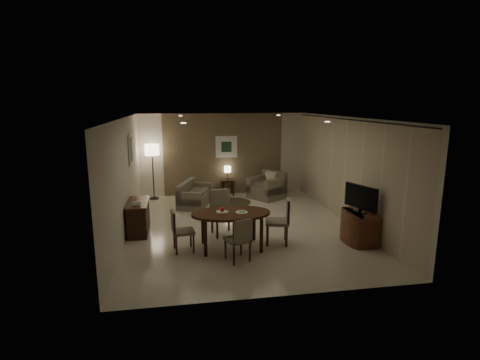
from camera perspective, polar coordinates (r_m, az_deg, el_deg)
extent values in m
cube|color=beige|center=(9.47, 0.21, -7.08)|extent=(5.50, 7.00, 0.00)
cube|color=white|center=(8.96, 0.22, 9.48)|extent=(5.50, 7.00, 0.00)
cube|color=#766249|center=(12.53, -2.56, 3.95)|extent=(5.50, 0.00, 2.70)
cube|color=beige|center=(9.07, -17.17, 0.38)|extent=(0.00, 7.00, 2.70)
cube|color=beige|center=(9.96, 16.00, 1.44)|extent=(0.00, 7.00, 2.70)
cube|color=#766249|center=(12.52, -2.55, 3.94)|extent=(3.96, 0.03, 2.70)
cylinder|color=black|center=(9.79, 16.06, 8.88)|extent=(0.03, 6.80, 0.03)
cube|color=silver|center=(12.48, -2.09, 5.08)|extent=(0.72, 0.03, 0.72)
cube|color=#1D3425|center=(12.46, -2.08, 5.07)|extent=(0.34, 0.01, 0.34)
cube|color=silver|center=(10.16, -16.34, 4.48)|extent=(0.03, 0.60, 0.80)
cube|color=gray|center=(10.16, -16.26, 4.48)|extent=(0.01, 0.46, 0.64)
cylinder|color=white|center=(7.03, -8.62, 8.58)|extent=(0.10, 0.10, 0.01)
cylinder|color=white|center=(7.62, 13.18, 8.65)|extent=(0.10, 0.10, 0.01)
cylinder|color=white|center=(10.63, -9.06, 9.63)|extent=(0.10, 0.10, 0.01)
cylinder|color=white|center=(11.03, 5.86, 9.79)|extent=(0.10, 0.10, 0.01)
cylinder|color=white|center=(7.92, -2.72, -4.87)|extent=(0.26, 0.26, 0.02)
cylinder|color=white|center=(7.88, 0.27, -4.94)|extent=(0.26, 0.26, 0.02)
sphere|color=red|center=(7.91, -2.72, -4.50)|extent=(0.09, 0.09, 0.09)
cube|color=white|center=(7.88, 0.27, -4.78)|extent=(0.12, 0.08, 0.03)
cylinder|color=#423625|center=(11.64, -1.23, -3.41)|extent=(1.17, 1.17, 0.01)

